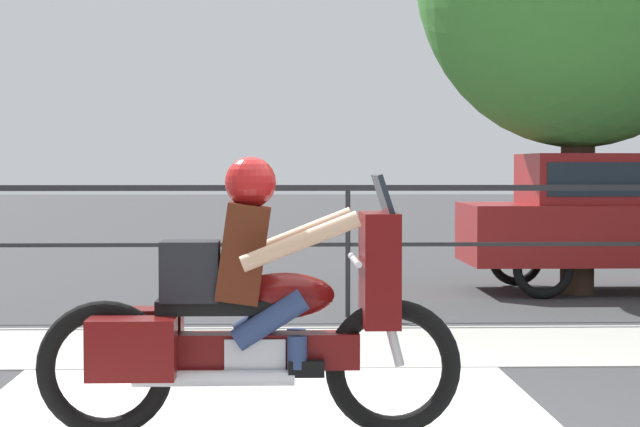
{
  "coord_description": "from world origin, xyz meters",
  "views": [
    {
      "loc": [
        -0.73,
        -7.14,
        1.53
      ],
      "look_at": [
        -0.42,
        1.63,
        1.2
      ],
      "focal_mm": 70.0,
      "sensor_mm": 36.0,
      "label": 1
    }
  ],
  "objects": [
    {
      "name": "parked_car",
      "position": [
        3.52,
        7.86,
        0.95
      ],
      "size": [
        4.09,
        1.78,
        1.68
      ],
      "rotation": [
        0.0,
        0.0,
        0.01
      ],
      "color": "maroon",
      "rests_on": "ground"
    },
    {
      "name": "motorcycle",
      "position": [
        -0.88,
        -0.12,
        0.71
      ],
      "size": [
        2.41,
        0.76,
        1.58
      ],
      "rotation": [
        0.0,
        0.0,
        -0.08
      ],
      "color": "black",
      "rests_on": "ground"
    },
    {
      "name": "fence_railing",
      "position": [
        0.0,
        5.42,
        1.05
      ],
      "size": [
        36.0,
        0.05,
        1.34
      ],
      "color": "#232326",
      "rests_on": "ground"
    },
    {
      "name": "sidewalk_band",
      "position": [
        0.0,
        3.4,
        0.01
      ],
      "size": [
        44.0,
        2.4,
        0.01
      ],
      "primitive_type": "cube",
      "color": "#A8A59E",
      "rests_on": "ground"
    }
  ]
}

